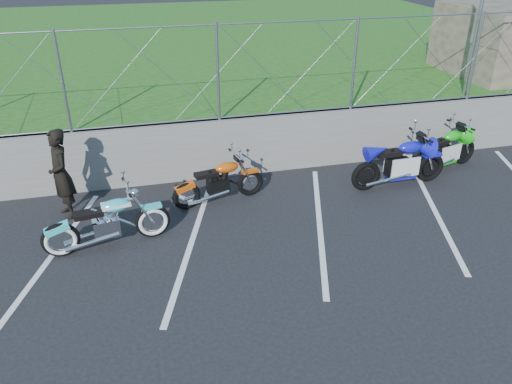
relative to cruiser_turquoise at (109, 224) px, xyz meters
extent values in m
plane|color=black|center=(1.38, -1.18, -0.43)|extent=(90.00, 90.00, 0.00)
cube|color=#60605C|center=(1.38, 2.32, 0.22)|extent=(30.00, 0.22, 1.30)
cube|color=#1F4F15|center=(1.38, 12.32, 0.22)|extent=(30.00, 20.00, 1.30)
cylinder|color=gray|center=(1.38, 2.32, 2.82)|extent=(28.00, 0.03, 0.03)
cylinder|color=gray|center=(1.38, 2.32, 0.92)|extent=(28.00, 0.03, 0.03)
cylinder|color=gray|center=(8.58, 2.72, 2.37)|extent=(0.08, 0.08, 3.00)
cube|color=silver|center=(-1.02, -0.18, -0.43)|extent=(1.49, 4.31, 0.01)
cube|color=silver|center=(1.38, -0.18, -0.43)|extent=(1.49, 4.31, 0.01)
cube|color=silver|center=(3.78, -0.18, -0.43)|extent=(1.49, 4.31, 0.01)
cube|color=silver|center=(6.18, -0.18, -0.43)|extent=(1.49, 4.31, 0.01)
torus|color=black|center=(-0.79, -0.12, -0.12)|extent=(0.64, 0.20, 0.63)
torus|color=black|center=(0.74, 0.11, -0.12)|extent=(0.64, 0.20, 0.63)
cube|color=silver|center=(-0.04, -0.01, -0.05)|extent=(0.47, 0.33, 0.32)
ellipsoid|color=#34CED0|center=(0.16, 0.03, 0.33)|extent=(0.53, 0.31, 0.22)
cube|color=black|center=(-0.29, -0.05, 0.26)|extent=(0.51, 0.30, 0.09)
cube|color=#34CED0|center=(0.74, 0.11, 0.18)|extent=(0.38, 0.20, 0.06)
cylinder|color=silver|center=(0.37, 0.06, 0.63)|extent=(0.13, 0.68, 0.03)
torus|color=black|center=(1.44, 0.96, -0.15)|extent=(0.57, 0.20, 0.57)
torus|color=black|center=(2.78, 1.22, -0.15)|extent=(0.57, 0.20, 0.57)
cube|color=black|center=(2.09, 1.09, -0.07)|extent=(0.46, 0.33, 0.31)
ellipsoid|color=#D04F0C|center=(2.29, 1.13, 0.30)|extent=(0.51, 0.31, 0.21)
cube|color=black|center=(1.86, 1.04, 0.23)|extent=(0.49, 0.30, 0.08)
cube|color=#D04F0C|center=(2.78, 1.22, 0.11)|extent=(0.37, 0.20, 0.05)
cylinder|color=silver|center=(2.48, 1.16, 0.52)|extent=(0.15, 0.65, 0.03)
torus|color=black|center=(6.66, 1.17, -0.14)|extent=(0.60, 0.26, 0.59)
torus|color=black|center=(8.01, 1.54, -0.14)|extent=(0.60, 0.26, 0.59)
cube|color=black|center=(7.32, 1.35, -0.04)|extent=(0.51, 0.39, 0.34)
ellipsoid|color=#19BD17|center=(7.52, 1.40, 0.36)|extent=(0.57, 0.37, 0.23)
cube|color=black|center=(7.07, 1.28, 0.29)|extent=(0.54, 0.36, 0.09)
cube|color=#19BD17|center=(8.01, 1.54, 0.14)|extent=(0.40, 0.24, 0.06)
cylinder|color=silver|center=(7.69, 1.45, 0.59)|extent=(0.21, 0.69, 0.03)
torus|color=black|center=(5.18, 0.85, -0.11)|extent=(0.65, 0.14, 0.65)
torus|color=black|center=(6.71, 0.90, -0.11)|extent=(0.65, 0.14, 0.65)
cube|color=black|center=(5.92, 0.87, 0.00)|extent=(0.51, 0.32, 0.37)
ellipsoid|color=#1316BA|center=(6.16, 0.88, 0.43)|extent=(0.58, 0.28, 0.25)
cube|color=black|center=(5.64, 0.86, 0.36)|extent=(0.55, 0.28, 0.10)
cube|color=#1316BA|center=(6.71, 0.90, 0.19)|extent=(0.42, 0.18, 0.06)
cylinder|color=silver|center=(6.35, 0.89, 0.68)|extent=(0.06, 0.78, 0.03)
imported|color=black|center=(-0.81, 1.28, 0.44)|extent=(0.60, 0.74, 1.74)
camera|label=1|loc=(0.65, -7.67, 4.43)|focal=35.00mm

